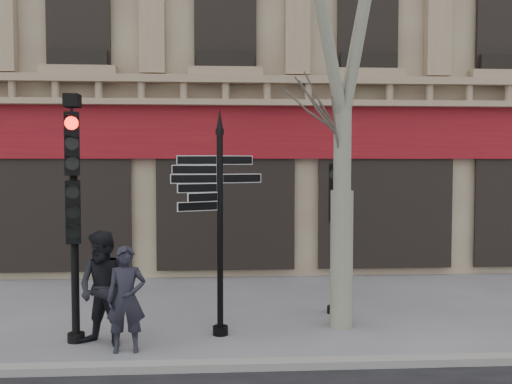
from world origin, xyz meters
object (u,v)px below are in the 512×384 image
(traffic_signal_main, at_px, (74,187))
(traffic_signal_secondary, at_px, (335,209))
(fingerpost, at_px, (220,184))
(pedestrian_b, at_px, (104,289))
(pedestrian_a, at_px, (126,299))

(traffic_signal_main, bearing_deg, traffic_signal_secondary, 5.02)
(fingerpost, xyz_separation_m, traffic_signal_secondary, (2.16, 1.22, -0.53))
(traffic_signal_main, height_order, traffic_signal_secondary, traffic_signal_main)
(traffic_signal_secondary, bearing_deg, fingerpost, -137.62)
(fingerpost, relative_size, traffic_signal_main, 0.95)
(fingerpost, height_order, traffic_signal_secondary, fingerpost)
(fingerpost, height_order, pedestrian_b, fingerpost)
(pedestrian_b, bearing_deg, traffic_signal_secondary, 45.03)
(traffic_signal_main, height_order, pedestrian_b, traffic_signal_main)
(pedestrian_a, bearing_deg, fingerpost, 23.15)
(traffic_signal_main, xyz_separation_m, pedestrian_a, (0.88, -0.52, -1.68))
(pedestrian_a, bearing_deg, traffic_signal_secondary, 24.24)
(pedestrian_b, bearing_deg, pedestrian_a, -16.64)
(traffic_signal_secondary, bearing_deg, traffic_signal_main, -149.17)
(fingerpost, height_order, traffic_signal_main, traffic_signal_main)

